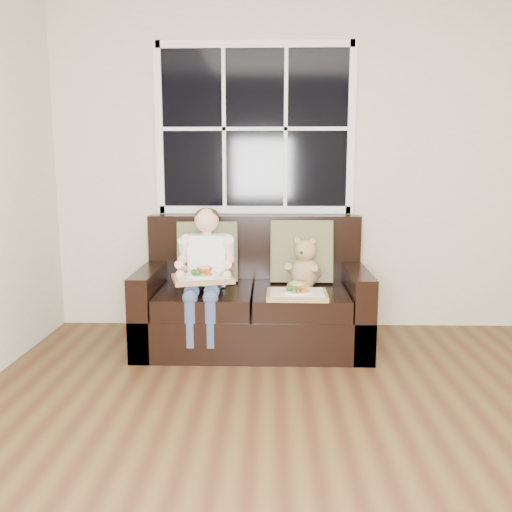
{
  "coord_description": "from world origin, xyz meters",
  "views": [
    {
      "loc": [
        -0.46,
        -2.02,
        1.37
      ],
      "look_at": [
        -0.56,
        1.85,
        0.71
      ],
      "focal_mm": 38.0,
      "sensor_mm": 36.0,
      "label": 1
    }
  ],
  "objects_px": {
    "loveseat": "(253,304)",
    "child": "(206,262)",
    "teddy_bear": "(305,266)",
    "tray_left": "(203,277)",
    "tray_right": "(297,293)"
  },
  "relations": [
    {
      "from": "teddy_bear",
      "to": "tray_left",
      "type": "height_order",
      "value": "teddy_bear"
    },
    {
      "from": "teddy_bear",
      "to": "tray_right",
      "type": "bearing_deg",
      "value": -83.36
    },
    {
      "from": "tray_left",
      "to": "tray_right",
      "type": "xyz_separation_m",
      "value": [
        0.67,
        -0.08,
        -0.09
      ]
    },
    {
      "from": "teddy_bear",
      "to": "tray_right",
      "type": "distance_m",
      "value": 0.38
    },
    {
      "from": "tray_right",
      "to": "loveseat",
      "type": "bearing_deg",
      "value": 133.06
    },
    {
      "from": "teddy_bear",
      "to": "tray_left",
      "type": "distance_m",
      "value": 0.8
    },
    {
      "from": "loveseat",
      "to": "tray_left",
      "type": "distance_m",
      "value": 0.52
    },
    {
      "from": "teddy_bear",
      "to": "child",
      "type": "bearing_deg",
      "value": -151.48
    },
    {
      "from": "tray_left",
      "to": "loveseat",
      "type": "bearing_deg",
      "value": 22.57
    },
    {
      "from": "loveseat",
      "to": "child",
      "type": "distance_m",
      "value": 0.5
    },
    {
      "from": "child",
      "to": "tray_left",
      "type": "xyz_separation_m",
      "value": [
        -0.01,
        -0.15,
        -0.08
      ]
    },
    {
      "from": "child",
      "to": "teddy_bear",
      "type": "distance_m",
      "value": 0.75
    },
    {
      "from": "loveseat",
      "to": "tray_right",
      "type": "relative_size",
      "value": 3.99
    },
    {
      "from": "teddy_bear",
      "to": "tray_left",
      "type": "bearing_deg",
      "value": -140.64
    },
    {
      "from": "tray_left",
      "to": "tray_right",
      "type": "height_order",
      "value": "tray_left"
    }
  ]
}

